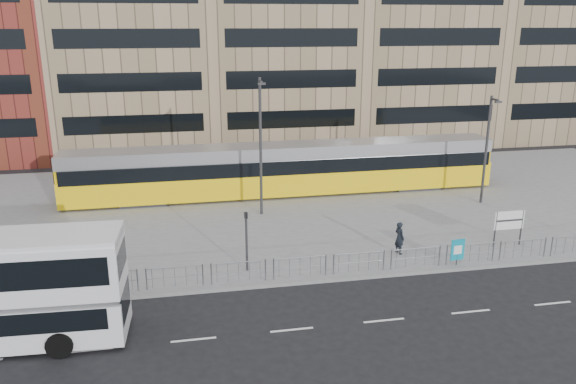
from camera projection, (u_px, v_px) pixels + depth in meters
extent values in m
plane|color=black|center=(316.00, 283.00, 27.22)|extent=(120.00, 120.00, 0.00)
cube|color=slate|center=(275.00, 205.00, 38.48)|extent=(64.00, 24.00, 0.15)
cube|color=gray|center=(316.00, 281.00, 27.25)|extent=(64.00, 0.25, 0.17)
cube|color=#9D8465|center=(134.00, 34.00, 54.16)|extent=(14.00, 16.00, 22.00)
cube|color=#9D8465|center=(277.00, 23.00, 56.39)|extent=(14.00, 16.00, 24.00)
cube|color=#9D8465|center=(407.00, 38.00, 59.35)|extent=(14.00, 16.00, 21.00)
cube|color=#9D8465|center=(528.00, 28.00, 61.57)|extent=(14.00, 16.00, 23.00)
cylinder|color=gray|center=(353.00, 253.00, 27.70)|extent=(32.00, 0.05, 0.05)
cylinder|color=gray|center=(353.00, 263.00, 27.85)|extent=(32.00, 0.04, 0.04)
cylinder|color=gray|center=(8.00, 290.00, 24.97)|extent=(0.07, 0.07, 1.10)
cube|color=white|center=(361.00, 323.00, 23.64)|extent=(62.00, 0.12, 0.01)
cylinder|color=black|center=(60.00, 345.00, 21.08)|extent=(1.03, 0.35, 1.02)
cylinder|color=black|center=(74.00, 311.00, 23.55)|extent=(1.03, 0.35, 1.02)
cube|color=yellow|center=(285.00, 179.00, 40.64)|extent=(30.90, 3.10, 1.76)
cube|color=black|center=(285.00, 163.00, 40.28)|extent=(30.46, 3.14, 0.99)
cube|color=#ABABB0|center=(285.00, 150.00, 40.01)|extent=(30.90, 2.86, 0.88)
cube|color=yellow|center=(473.00, 160.00, 43.17)|extent=(1.34, 2.49, 2.87)
cube|color=yellow|center=(69.00, 181.00, 37.69)|extent=(1.34, 2.49, 2.87)
cylinder|color=#2D2D30|center=(285.00, 168.00, 40.40)|extent=(2.65, 2.65, 3.31)
cube|color=#2D2D30|center=(413.00, 182.00, 42.70)|extent=(3.32, 2.80, 0.55)
cube|color=#2D2D30|center=(145.00, 198.00, 39.02)|extent=(3.32, 2.80, 0.55)
cylinder|color=#2D2D30|center=(495.00, 229.00, 30.95)|extent=(0.09, 0.09, 2.04)
cylinder|color=#2D2D30|center=(521.00, 227.00, 31.25)|extent=(0.09, 0.09, 2.04)
cube|color=white|center=(509.00, 220.00, 30.96)|extent=(1.78, 0.09, 1.07)
cylinder|color=#2D2D30|center=(457.00, 258.00, 28.80)|extent=(0.06, 0.06, 0.75)
cube|color=#0B89A4|center=(458.00, 250.00, 28.67)|extent=(0.75, 0.13, 1.13)
cube|color=white|center=(458.00, 250.00, 28.63)|extent=(0.47, 0.06, 0.47)
imported|color=black|center=(399.00, 238.00, 30.11)|extent=(0.62, 0.75, 1.79)
cylinder|color=#2D2D30|center=(247.00, 243.00, 27.85)|extent=(0.12, 0.12, 3.00)
imported|color=#2D2D30|center=(246.00, 222.00, 27.53)|extent=(0.21, 0.24, 1.00)
cylinder|color=#2D2D30|center=(261.00, 148.00, 35.30)|extent=(0.18, 0.18, 8.78)
cylinder|color=#2D2D30|center=(261.00, 81.00, 33.70)|extent=(0.14, 0.90, 0.14)
cube|color=#2D2D30|center=(262.00, 84.00, 33.31)|extent=(0.45, 0.20, 0.12)
cylinder|color=#2D2D30|center=(486.00, 150.00, 37.84)|extent=(0.18, 0.18, 7.36)
cylinder|color=#2D2D30|center=(495.00, 99.00, 36.45)|extent=(0.14, 0.90, 0.14)
cube|color=#2D2D30|center=(498.00, 102.00, 36.05)|extent=(0.45, 0.20, 0.12)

